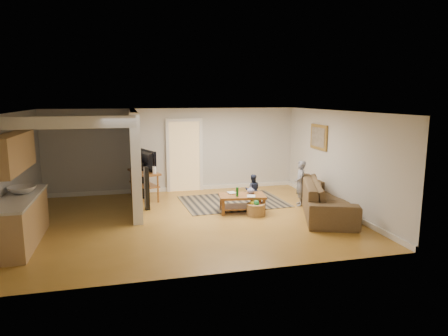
{
  "coord_description": "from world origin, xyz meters",
  "views": [
    {
      "loc": [
        -1.38,
        -8.91,
        2.82
      ],
      "look_at": [
        0.93,
        0.49,
        1.1
      ],
      "focal_mm": 32.0,
      "sensor_mm": 36.0,
      "label": 1
    }
  ],
  "objects_px": {
    "sofa": "(326,214)",
    "tv_console": "(145,174)",
    "child": "(299,205)",
    "toy_basket": "(256,209)",
    "speaker_right": "(142,180)",
    "speaker_left": "(147,189)",
    "toddler": "(252,205)",
    "coffee_table": "(243,199)"
  },
  "relations": [
    {
      "from": "speaker_right",
      "to": "tv_console",
      "type": "bearing_deg",
      "value": -52.12
    },
    {
      "from": "tv_console",
      "to": "toy_basket",
      "type": "xyz_separation_m",
      "value": [
        2.52,
        -2.25,
        -0.56
      ]
    },
    {
      "from": "speaker_left",
      "to": "child",
      "type": "bearing_deg",
      "value": -23.85
    },
    {
      "from": "sofa",
      "to": "toy_basket",
      "type": "relative_size",
      "value": 6.33
    },
    {
      "from": "sofa",
      "to": "speaker_right",
      "type": "relative_size",
      "value": 2.69
    },
    {
      "from": "coffee_table",
      "to": "toy_basket",
      "type": "bearing_deg",
      "value": -57.52
    },
    {
      "from": "coffee_table",
      "to": "child",
      "type": "bearing_deg",
      "value": 8.38
    },
    {
      "from": "coffee_table",
      "to": "speaker_left",
      "type": "relative_size",
      "value": 1.09
    },
    {
      "from": "speaker_right",
      "to": "toddler",
      "type": "xyz_separation_m",
      "value": [
        2.79,
        -1.41,
        -0.52
      ]
    },
    {
      "from": "speaker_right",
      "to": "toy_basket",
      "type": "xyz_separation_m",
      "value": [
        2.58,
        -2.33,
        -0.36
      ]
    },
    {
      "from": "sofa",
      "to": "child",
      "type": "distance_m",
      "value": 0.95
    },
    {
      "from": "speaker_right",
      "to": "toy_basket",
      "type": "relative_size",
      "value": 2.35
    },
    {
      "from": "speaker_left",
      "to": "speaker_right",
      "type": "height_order",
      "value": "speaker_left"
    },
    {
      "from": "toddler",
      "to": "coffee_table",
      "type": "bearing_deg",
      "value": 62.8
    },
    {
      "from": "tv_console",
      "to": "speaker_right",
      "type": "height_order",
      "value": "tv_console"
    },
    {
      "from": "sofa",
      "to": "tv_console",
      "type": "xyz_separation_m",
      "value": [
        -4.23,
        2.56,
        0.72
      ]
    },
    {
      "from": "speaker_left",
      "to": "toy_basket",
      "type": "distance_m",
      "value": 2.78
    },
    {
      "from": "child",
      "to": "toddler",
      "type": "relative_size",
      "value": 1.44
    },
    {
      "from": "sofa",
      "to": "toy_basket",
      "type": "height_order",
      "value": "sofa"
    },
    {
      "from": "toy_basket",
      "to": "toddler",
      "type": "xyz_separation_m",
      "value": [
        0.21,
        0.91,
        -0.16
      ]
    },
    {
      "from": "sofa",
      "to": "coffee_table",
      "type": "xyz_separation_m",
      "value": [
        -1.94,
        0.66,
        0.34
      ]
    },
    {
      "from": "sofa",
      "to": "coffee_table",
      "type": "bearing_deg",
      "value": 92.14
    },
    {
      "from": "speaker_right",
      "to": "child",
      "type": "bearing_deg",
      "value": -27.08
    },
    {
      "from": "tv_console",
      "to": "toddler",
      "type": "relative_size",
      "value": 1.63
    },
    {
      "from": "toy_basket",
      "to": "sofa",
      "type": "bearing_deg",
      "value": -9.97
    },
    {
      "from": "tv_console",
      "to": "child",
      "type": "relative_size",
      "value": 1.14
    },
    {
      "from": "tv_console",
      "to": "child",
      "type": "height_order",
      "value": "tv_console"
    },
    {
      "from": "sofa",
      "to": "child",
      "type": "relative_size",
      "value": 2.34
    },
    {
      "from": "speaker_left",
      "to": "toddler",
      "type": "relative_size",
      "value": 1.34
    },
    {
      "from": "speaker_left",
      "to": "toy_basket",
      "type": "relative_size",
      "value": 2.52
    },
    {
      "from": "sofa",
      "to": "tv_console",
      "type": "height_order",
      "value": "tv_console"
    },
    {
      "from": "toddler",
      "to": "sofa",
      "type": "bearing_deg",
      "value": 151.99
    },
    {
      "from": "tv_console",
      "to": "speaker_left",
      "type": "height_order",
      "value": "speaker_left"
    },
    {
      "from": "tv_console",
      "to": "toddler",
      "type": "xyz_separation_m",
      "value": [
        2.73,
        -1.34,
        -0.72
      ]
    },
    {
      "from": "sofa",
      "to": "toy_basket",
      "type": "bearing_deg",
      "value": 100.84
    },
    {
      "from": "sofa",
      "to": "speaker_left",
      "type": "xyz_separation_m",
      "value": [
        -4.24,
        1.41,
        0.55
      ]
    },
    {
      "from": "coffee_table",
      "to": "speaker_right",
      "type": "height_order",
      "value": "speaker_right"
    },
    {
      "from": "speaker_left",
      "to": "tv_console",
      "type": "bearing_deg",
      "value": 73.39
    },
    {
      "from": "speaker_right",
      "to": "toy_basket",
      "type": "height_order",
      "value": "speaker_right"
    },
    {
      "from": "toy_basket",
      "to": "child",
      "type": "xyz_separation_m",
      "value": [
        1.42,
        0.6,
        -0.16
      ]
    },
    {
      "from": "speaker_right",
      "to": "coffee_table",
      "type": "bearing_deg",
      "value": -43.61
    },
    {
      "from": "toy_basket",
      "to": "speaker_right",
      "type": "bearing_deg",
      "value": 137.98
    }
  ]
}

